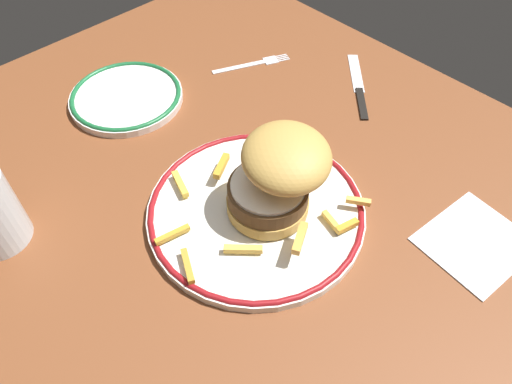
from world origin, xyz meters
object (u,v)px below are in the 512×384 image
napkin (475,242)px  burger (278,177)px  side_plate (126,97)px  dinner_plate (256,210)px  fork (253,64)px  knife (359,90)px

napkin → burger: bearing=-144.4°
side_plate → napkin: (54.78, 16.10, -0.63)cm
dinner_plate → burger: 6.99cm
fork → napkin: 48.05cm
burger → side_plate: burger is taller
burger → napkin: burger is taller
burger → napkin: (21.03, 15.03, -7.09)cm
dinner_plate → fork: 34.04cm
fork → burger: bearing=-38.4°
knife → napkin: 32.74cm
dinner_plate → napkin: size_ratio=2.26×
side_plate → knife: (25.08, 29.88, -0.58)cm
burger → knife: burger is taller
burger → fork: burger is taller
dinner_plate → burger: bearing=50.4°
burger → napkin: 26.81cm
fork → knife: 19.55cm
dinner_plate → burger: (1.71, 2.07, 6.46)cm
dinner_plate → knife: dinner_plate is taller
dinner_plate → fork: dinner_plate is taller
knife → dinner_plate: bearing=-77.3°
fork → napkin: bearing=-7.3°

